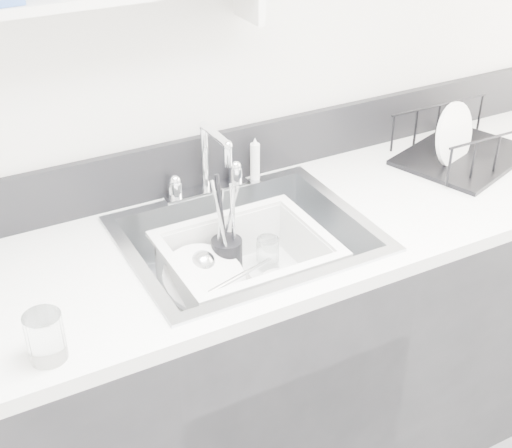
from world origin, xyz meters
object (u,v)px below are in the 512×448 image
counter_run (248,365)px  sink (247,263)px  dish_rack (466,138)px  wash_tub (247,268)px

counter_run → sink: sink is taller
counter_run → dish_rack: (0.81, 0.08, 0.53)m
counter_run → sink: 0.37m
counter_run → wash_tub: size_ratio=7.50×
wash_tub → dish_rack: (0.83, 0.11, 0.16)m
sink → dish_rack: (0.81, 0.08, 0.16)m
wash_tub → dish_rack: bearing=7.3°
dish_rack → counter_run: bearing=166.4°
sink → dish_rack: size_ratio=1.58×
wash_tub → counter_run: bearing=61.1°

